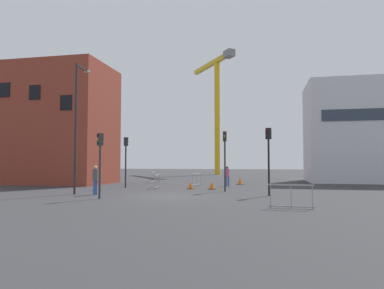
{
  "coord_description": "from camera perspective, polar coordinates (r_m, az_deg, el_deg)",
  "views": [
    {
      "loc": [
        5.58,
        -20.28,
        2.07
      ],
      "look_at": [
        0.0,
        6.77,
        3.47
      ],
      "focal_mm": 32.31,
      "sensor_mm": 36.0,
      "label": 1
    }
  ],
  "objects": [
    {
      "name": "ground",
      "position": [
        21.14,
        -3.75,
        -8.52
      ],
      "size": [
        160.0,
        160.0,
        0.0
      ],
      "primitive_type": "plane",
      "color": "#333335"
    },
    {
      "name": "brick_building",
      "position": [
        36.16,
        -21.34,
        3.01
      ],
      "size": [
        10.21,
        7.03,
        11.34
      ],
      "color": "brown",
      "rests_on": "ground"
    },
    {
      "name": "office_block",
      "position": [
        39.77,
        26.99,
        1.84
      ],
      "size": [
        11.94,
        7.12,
        10.28
      ],
      "color": "silver",
      "rests_on": "ground"
    },
    {
      "name": "construction_crane",
      "position": [
        58.13,
        4.09,
        7.75
      ],
      "size": [
        8.58,
        11.53,
        19.53
      ],
      "color": "gold",
      "rests_on": "ground"
    },
    {
      "name": "streetlamp_tall",
      "position": [
        23.87,
        -18.43,
        4.17
      ],
      "size": [
        0.44,
        1.81,
        8.52
      ],
      "color": "#232326",
      "rests_on": "ground"
    },
    {
      "name": "traffic_light_verge",
      "position": [
        24.48,
        5.44,
        -1.12
      ],
      "size": [
        0.25,
        0.37,
        4.24
      ],
      "color": "#2D2D30",
      "rests_on": "ground"
    },
    {
      "name": "traffic_light_near",
      "position": [
        28.53,
        -10.87,
        -1.52
      ],
      "size": [
        0.37,
        0.36,
        4.08
      ],
      "color": "#232326",
      "rests_on": "ground"
    },
    {
      "name": "traffic_light_corner",
      "position": [
        20.17,
        -14.96,
        -1.58
      ],
      "size": [
        0.34,
        0.39,
        3.7
      ],
      "color": "#2D2D30",
      "rests_on": "ground"
    },
    {
      "name": "traffic_light_crosswalk",
      "position": [
        21.81,
        12.51,
        -0.94
      ],
      "size": [
        0.38,
        0.36,
        4.18
      ],
      "color": "black",
      "rests_on": "ground"
    },
    {
      "name": "pedestrian_walking",
      "position": [
        22.76,
        -15.66,
        -5.29
      ],
      "size": [
        0.34,
        0.34,
        1.84
      ],
      "color": "#33519E",
      "rests_on": "ground"
    },
    {
      "name": "pedestrian_waiting",
      "position": [
        29.65,
        5.82,
        -4.97
      ],
      "size": [
        0.34,
        0.34,
        1.71
      ],
      "color": "#33519E",
      "rests_on": "ground"
    },
    {
      "name": "safety_barrier_front",
      "position": [
        30.18,
        0.8,
        -5.77
      ],
      "size": [
        0.38,
        2.49,
        1.08
      ],
      "color": "#9EA0A5",
      "rests_on": "ground"
    },
    {
      "name": "safety_barrier_right_run",
      "position": [
        27.51,
        -5.75,
        -6.03
      ],
      "size": [
        0.39,
        2.22,
        1.08
      ],
      "color": "gray",
      "rests_on": "ground"
    },
    {
      "name": "safety_barrier_mid_span",
      "position": [
        16.09,
        16.03,
        -8.18
      ],
      "size": [
        1.99,
        0.19,
        1.08
      ],
      "color": "gray",
      "rests_on": "ground"
    },
    {
      "name": "safety_barrier_rear",
      "position": [
        34.82,
        -6.42,
        -5.37
      ],
      "size": [
        0.34,
        2.05,
        1.08
      ],
      "color": "#9EA0A5",
      "rests_on": "ground"
    },
    {
      "name": "traffic_cone_orange",
      "position": [
        26.74,
        -0.23,
        -6.81
      ],
      "size": [
        0.54,
        0.54,
        0.54
      ],
      "color": "black",
      "rests_on": "ground"
    },
    {
      "name": "traffic_cone_on_verge",
      "position": [
        26.52,
        3.3,
        -6.8
      ],
      "size": [
        0.57,
        0.57,
        0.58
      ],
      "color": "black",
      "rests_on": "ground"
    },
    {
      "name": "traffic_cone_by_barrier",
      "position": [
        32.13,
        7.95,
        -6.02
      ],
      "size": [
        0.66,
        0.66,
        0.67
      ],
      "color": "black",
      "rests_on": "ground"
    }
  ]
}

